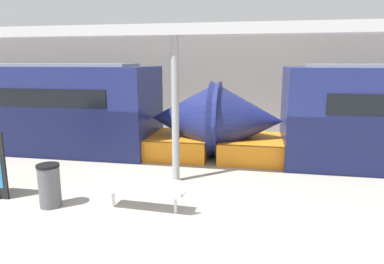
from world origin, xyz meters
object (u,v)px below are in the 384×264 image
(trash_bin, at_px, (49,185))
(train_right, at_px, (6,108))
(bench_near, at_px, (142,189))
(support_column_near, at_px, (175,111))

(trash_bin, bearing_deg, train_right, 135.24)
(train_right, distance_m, trash_bin, 7.11)
(bench_near, xyz_separation_m, trash_bin, (-2.16, -0.14, -0.01))
(train_right, bearing_deg, trash_bin, -44.76)
(train_right, xyz_separation_m, bench_near, (7.16, -4.82, -1.01))
(bench_near, distance_m, trash_bin, 2.16)
(trash_bin, xyz_separation_m, support_column_near, (2.43, 2.23, 1.46))
(bench_near, relative_size, support_column_near, 0.48)
(train_right, xyz_separation_m, support_column_near, (7.43, -2.73, 0.45))
(trash_bin, height_order, support_column_near, support_column_near)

